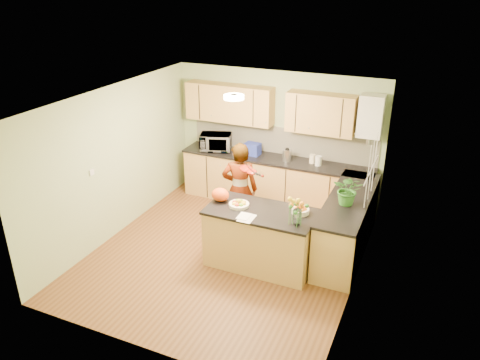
% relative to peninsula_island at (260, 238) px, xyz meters
% --- Properties ---
extents(floor, '(4.50, 4.50, 0.00)m').
position_rel_peninsula_island_xyz_m(floor, '(-0.59, 0.05, -0.46)').
color(floor, brown).
rests_on(floor, ground).
extents(ceiling, '(4.00, 4.50, 0.02)m').
position_rel_peninsula_island_xyz_m(ceiling, '(-0.59, 0.05, 2.04)').
color(ceiling, white).
rests_on(ceiling, wall_back).
extents(wall_back, '(4.00, 0.02, 2.50)m').
position_rel_peninsula_island_xyz_m(wall_back, '(-0.59, 2.30, 0.79)').
color(wall_back, '#9CB07E').
rests_on(wall_back, floor).
extents(wall_front, '(4.00, 0.02, 2.50)m').
position_rel_peninsula_island_xyz_m(wall_front, '(-0.59, -2.20, 0.79)').
color(wall_front, '#9CB07E').
rests_on(wall_front, floor).
extents(wall_left, '(0.02, 4.50, 2.50)m').
position_rel_peninsula_island_xyz_m(wall_left, '(-2.59, 0.05, 0.79)').
color(wall_left, '#9CB07E').
rests_on(wall_left, floor).
extents(wall_right, '(0.02, 4.50, 2.50)m').
position_rel_peninsula_island_xyz_m(wall_right, '(1.41, 0.05, 0.79)').
color(wall_right, '#9CB07E').
rests_on(wall_right, floor).
extents(back_counter, '(3.64, 0.62, 0.94)m').
position_rel_peninsula_island_xyz_m(back_counter, '(-0.49, 2.00, 0.01)').
color(back_counter, '#B28B47').
rests_on(back_counter, floor).
extents(right_counter, '(0.62, 2.24, 0.94)m').
position_rel_peninsula_island_xyz_m(right_counter, '(1.11, 0.90, 0.01)').
color(right_counter, '#B28B47').
rests_on(right_counter, floor).
extents(splashback, '(3.60, 0.02, 0.52)m').
position_rel_peninsula_island_xyz_m(splashback, '(-0.49, 2.29, 0.74)').
color(splashback, beige).
rests_on(splashback, back_counter).
extents(upper_cabinets, '(3.20, 0.34, 0.70)m').
position_rel_peninsula_island_xyz_m(upper_cabinets, '(-0.76, 2.13, 1.39)').
color(upper_cabinets, '#B28B47').
rests_on(upper_cabinets, wall_back).
extents(boiler, '(0.40, 0.30, 0.86)m').
position_rel_peninsula_island_xyz_m(boiler, '(1.11, 2.14, 1.44)').
color(boiler, white).
rests_on(boiler, wall_back).
extents(window_right, '(0.01, 1.30, 1.05)m').
position_rel_peninsula_island_xyz_m(window_right, '(1.41, 0.65, 1.09)').
color(window_right, white).
rests_on(window_right, wall_right).
extents(light_switch, '(0.02, 0.09, 0.09)m').
position_rel_peninsula_island_xyz_m(light_switch, '(-2.57, -0.55, 0.84)').
color(light_switch, white).
rests_on(light_switch, wall_left).
extents(ceiling_lamp, '(0.30, 0.30, 0.07)m').
position_rel_peninsula_island_xyz_m(ceiling_lamp, '(-0.59, 0.35, 2.00)').
color(ceiling_lamp, '#FFEABF').
rests_on(ceiling_lamp, ceiling).
extents(peninsula_island, '(1.60, 0.82, 0.92)m').
position_rel_peninsula_island_xyz_m(peninsula_island, '(0.00, 0.00, 0.00)').
color(peninsula_island, '#B28B47').
rests_on(peninsula_island, floor).
extents(fruit_dish, '(0.30, 0.30, 0.11)m').
position_rel_peninsula_island_xyz_m(fruit_dish, '(-0.35, -0.00, 0.50)').
color(fruit_dish, '#F2E4C2').
rests_on(fruit_dish, peninsula_island).
extents(orange_bowl, '(0.25, 0.25, 0.15)m').
position_rel_peninsula_island_xyz_m(orange_bowl, '(0.55, 0.15, 0.52)').
color(orange_bowl, '#F2E4C2').
rests_on(orange_bowl, peninsula_island).
extents(flower_vase, '(0.27, 0.27, 0.49)m').
position_rel_peninsula_island_xyz_m(flower_vase, '(0.60, -0.18, 0.79)').
color(flower_vase, silver).
rests_on(flower_vase, peninsula_island).
extents(orange_bag, '(0.28, 0.24, 0.20)m').
position_rel_peninsula_island_xyz_m(orange_bag, '(-0.68, 0.05, 0.56)').
color(orange_bag, '#E14812').
rests_on(orange_bag, peninsula_island).
extents(papers, '(0.20, 0.28, 0.01)m').
position_rel_peninsula_island_xyz_m(papers, '(-0.10, -0.30, 0.46)').
color(papers, white).
rests_on(papers, peninsula_island).
extents(violinist, '(0.68, 0.55, 1.63)m').
position_rel_peninsula_island_xyz_m(violinist, '(-0.67, 0.75, 0.35)').
color(violinist, '#E0A089').
rests_on(violinist, floor).
extents(violin, '(0.67, 0.58, 0.17)m').
position_rel_peninsula_island_xyz_m(violin, '(-0.47, 0.53, 0.84)').
color(violin, '#580C05').
rests_on(violin, violinist).
extents(microwave, '(0.68, 0.56, 0.32)m').
position_rel_peninsula_island_xyz_m(microwave, '(-1.71, 1.97, 0.64)').
color(microwave, white).
rests_on(microwave, back_counter).
extents(blue_box, '(0.30, 0.23, 0.23)m').
position_rel_peninsula_island_xyz_m(blue_box, '(-0.96, 2.01, 0.59)').
color(blue_box, '#212F98').
rests_on(blue_box, back_counter).
extents(kettle, '(0.16, 0.16, 0.30)m').
position_rel_peninsula_island_xyz_m(kettle, '(-0.26, 1.96, 0.60)').
color(kettle, '#B5B5BA').
rests_on(kettle, back_counter).
extents(jar_cream, '(0.13, 0.13, 0.16)m').
position_rel_peninsula_island_xyz_m(jar_cream, '(0.19, 2.05, 0.56)').
color(jar_cream, '#F2E4C2').
rests_on(jar_cream, back_counter).
extents(jar_white, '(0.11, 0.11, 0.18)m').
position_rel_peninsula_island_xyz_m(jar_white, '(0.32, 1.98, 0.57)').
color(jar_white, white).
rests_on(jar_white, back_counter).
extents(potted_plant, '(0.43, 0.37, 0.47)m').
position_rel_peninsula_island_xyz_m(potted_plant, '(1.11, 0.67, 0.72)').
color(potted_plant, '#317426').
rests_on(potted_plant, right_counter).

